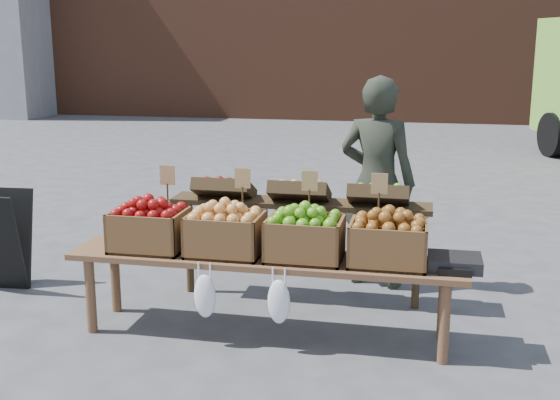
% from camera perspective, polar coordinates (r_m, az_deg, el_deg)
% --- Properties ---
extents(ground, '(80.00, 80.00, 0.00)m').
position_cam_1_polar(ground, '(5.15, 10.97, -10.25)').
color(ground, '#49494C').
extents(vendor, '(0.71, 0.55, 1.73)m').
position_cam_1_polar(vendor, '(5.77, 7.90, 1.41)').
color(vendor, '#262B20').
rests_on(vendor, ground).
extents(back_table, '(2.10, 0.44, 1.04)m').
position_cam_1_polar(back_table, '(5.44, 1.60, -2.94)').
color(back_table, '#312414').
rests_on(back_table, ground).
extents(display_bench, '(2.70, 0.56, 0.57)m').
position_cam_1_polar(display_bench, '(4.87, -1.22, -7.79)').
color(display_bench, brown).
rests_on(display_bench, ground).
extents(crate_golden_apples, '(0.50, 0.40, 0.28)m').
position_cam_1_polar(crate_golden_apples, '(4.98, -10.54, -2.39)').
color(crate_golden_apples, maroon).
rests_on(crate_golden_apples, display_bench).
extents(crate_russet_pears, '(0.50, 0.40, 0.28)m').
position_cam_1_polar(crate_russet_pears, '(4.80, -4.44, -2.78)').
color(crate_russet_pears, '#A99735').
rests_on(crate_russet_pears, display_bench).
extents(crate_red_apples, '(0.50, 0.40, 0.28)m').
position_cam_1_polar(crate_red_apples, '(4.68, 2.05, -3.16)').
color(crate_red_apples, '#447E1B').
rests_on(crate_red_apples, display_bench).
extents(crate_green_apples, '(0.50, 0.40, 0.28)m').
position_cam_1_polar(crate_green_apples, '(4.62, 8.79, -3.51)').
color(crate_green_apples, brown).
rests_on(crate_green_apples, display_bench).
extents(weighing_scale, '(0.34, 0.30, 0.08)m').
position_cam_1_polar(weighing_scale, '(4.65, 14.00, -4.93)').
color(weighing_scale, black).
rests_on(weighing_scale, display_bench).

